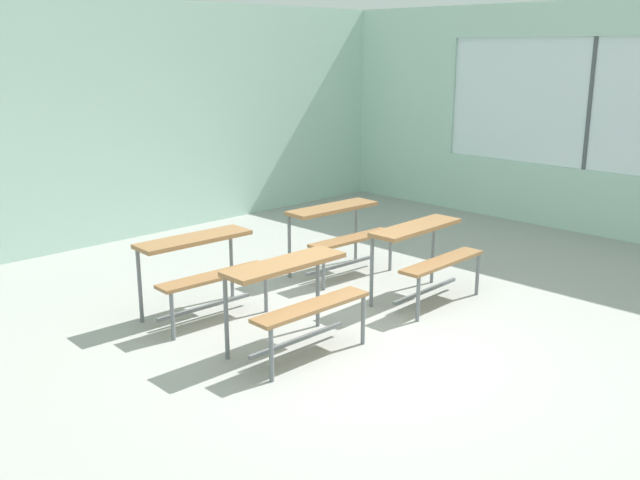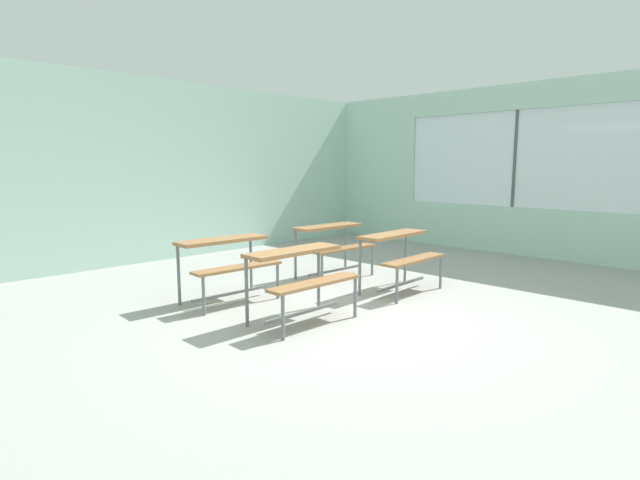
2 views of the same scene
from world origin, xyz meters
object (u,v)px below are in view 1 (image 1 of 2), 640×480
(desk_bench_r1c0, at_px, (201,258))
(desk_bench_r1c1, at_px, (339,224))
(desk_bench_r0c1, at_px, (425,245))
(desk_bench_r0c0, at_px, (294,286))

(desk_bench_r1c0, bearing_deg, desk_bench_r1c1, 2.94)
(desk_bench_r1c1, bearing_deg, desk_bench_r1c0, -176.73)
(desk_bench_r0c1, xyz_separation_m, desk_bench_r1c0, (-1.81, 1.16, 0.00))
(desk_bench_r0c0, height_order, desk_bench_r0c1, same)
(desk_bench_r0c1, xyz_separation_m, desk_bench_r1c1, (0.02, 1.17, 0.00))
(desk_bench_r0c0, relative_size, desk_bench_r0c1, 0.99)
(desk_bench_r0c1, distance_m, desk_bench_r1c1, 1.17)
(desk_bench_r0c0, bearing_deg, desk_bench_r1c1, 34.69)
(desk_bench_r0c0, height_order, desk_bench_r1c0, same)
(desk_bench_r0c1, height_order, desk_bench_r1c0, same)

